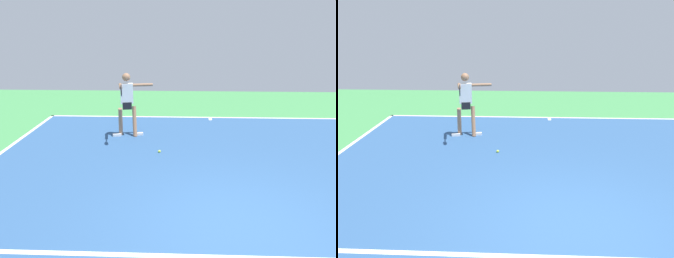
% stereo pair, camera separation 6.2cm
% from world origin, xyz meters
% --- Properties ---
extents(ground_plane, '(22.89, 22.89, 0.00)m').
position_xyz_m(ground_plane, '(0.00, 0.00, 0.00)').
color(ground_plane, '#428E4C').
extents(court_surface, '(10.85, 13.50, 0.00)m').
position_xyz_m(court_surface, '(0.00, 0.00, 0.00)').
color(court_surface, '#2D5484').
rests_on(court_surface, ground_plane).
extents(court_line_baseline_near, '(10.85, 0.10, 0.01)m').
position_xyz_m(court_line_baseline_near, '(0.00, -6.70, 0.00)').
color(court_line_baseline_near, white).
rests_on(court_line_baseline_near, ground_plane).
extents(court_line_service, '(8.14, 0.10, 0.01)m').
position_xyz_m(court_line_service, '(0.00, 0.81, 0.00)').
color(court_line_service, white).
rests_on(court_line_service, ground_plane).
extents(court_line_centre_mark, '(0.10, 0.30, 0.01)m').
position_xyz_m(court_line_centre_mark, '(0.00, -6.50, 0.00)').
color(court_line_centre_mark, white).
rests_on(court_line_centre_mark, ground_plane).
extents(tennis_player, '(1.14, 1.27, 1.78)m').
position_xyz_m(tennis_player, '(2.44, -4.56, 1.02)').
color(tennis_player, '#9E7051').
rests_on(tennis_player, ground_plane).
extents(tennis_ball_far_corner, '(0.07, 0.07, 0.07)m').
position_xyz_m(tennis_ball_far_corner, '(1.48, -3.26, 0.03)').
color(tennis_ball_far_corner, '#C6E53D').
rests_on(tennis_ball_far_corner, ground_plane).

